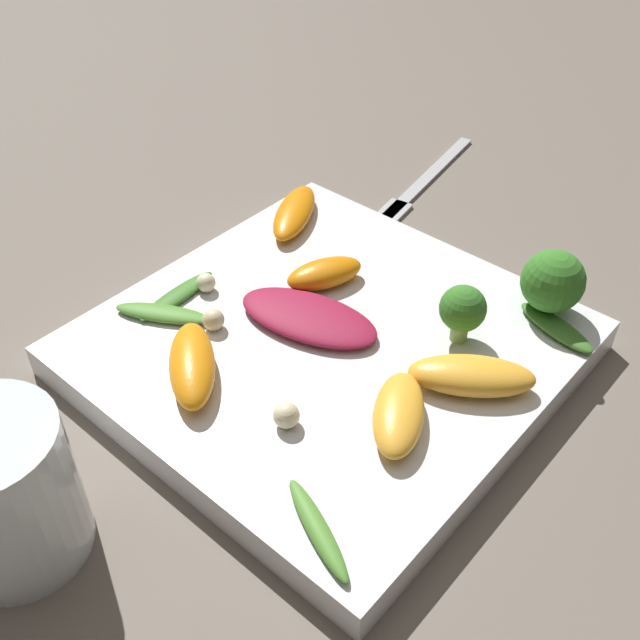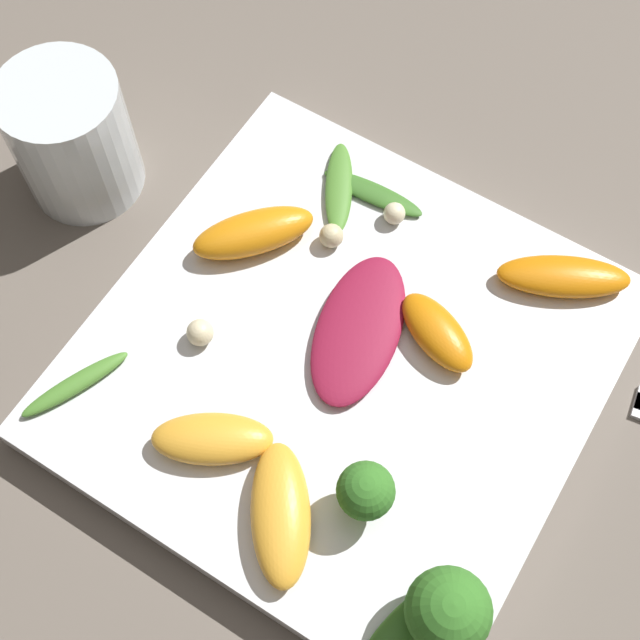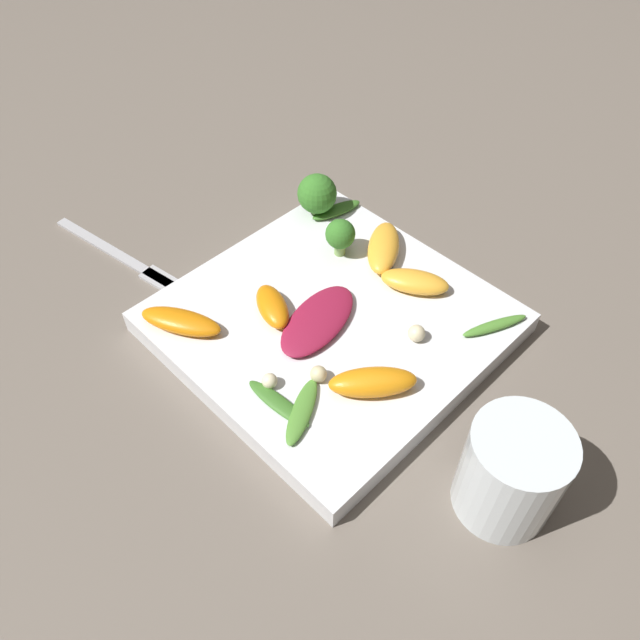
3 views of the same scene
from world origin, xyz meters
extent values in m
plane|color=#6B6056|center=(0.00, 0.00, 0.00)|extent=(2.40, 2.40, 0.00)
cube|color=white|center=(0.00, 0.00, 0.01)|extent=(0.28, 0.28, 0.02)
cylinder|color=white|center=(-0.03, -0.22, 0.04)|extent=(0.08, 0.08, 0.09)
cube|color=#B2B2B7|center=(-0.09, 0.25, 0.00)|extent=(0.04, 0.18, 0.01)
cube|color=#B2B2B7|center=(-0.08, 0.18, 0.00)|extent=(0.03, 0.04, 0.01)
ellipsoid|color=maroon|center=(-0.02, 0.00, 0.03)|extent=(0.11, 0.07, 0.01)
ellipsoid|color=#FCAD33|center=(0.10, 0.02, 0.03)|extent=(0.08, 0.07, 0.02)
ellipsoid|color=#FCAD33|center=(0.08, -0.03, 0.03)|extent=(0.06, 0.07, 0.02)
ellipsoid|color=orange|center=(-0.04, -0.09, 0.03)|extent=(0.08, 0.07, 0.02)
ellipsoid|color=orange|center=(-0.04, 0.04, 0.03)|extent=(0.05, 0.06, 0.02)
ellipsoid|color=orange|center=(-0.11, 0.09, 0.03)|extent=(0.06, 0.08, 0.02)
cylinder|color=#7A9E51|center=(0.10, 0.12, 0.03)|extent=(0.01, 0.01, 0.01)
sphere|color=#387A28|center=(0.10, 0.12, 0.05)|extent=(0.04, 0.04, 0.04)
cylinder|color=#84AD5B|center=(0.07, 0.05, 0.03)|extent=(0.01, 0.01, 0.02)
sphere|color=#387A28|center=(0.07, 0.05, 0.05)|extent=(0.03, 0.03, 0.03)
ellipsoid|color=#3D7528|center=(0.11, 0.10, 0.03)|extent=(0.06, 0.03, 0.01)
ellipsoid|color=#3D7528|center=(-0.11, -0.04, 0.03)|extent=(0.02, 0.07, 0.01)
ellipsoid|color=#518E33|center=(-0.10, -0.06, 0.03)|extent=(0.07, 0.05, 0.01)
ellipsoid|color=#518E33|center=(0.10, -0.12, 0.03)|extent=(0.07, 0.04, 0.01)
sphere|color=beige|center=(-0.06, -0.05, 0.03)|extent=(0.01, 0.01, 0.01)
sphere|color=beige|center=(0.03, -0.08, 0.03)|extent=(0.02, 0.02, 0.02)
sphere|color=beige|center=(-0.10, -0.02, 0.03)|extent=(0.01, 0.01, 0.01)
camera|label=1|loc=(0.24, -0.28, 0.36)|focal=42.00mm
camera|label=2|loc=(0.18, 0.10, 0.50)|focal=50.00mm
camera|label=3|loc=(-0.29, -0.28, 0.46)|focal=35.00mm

